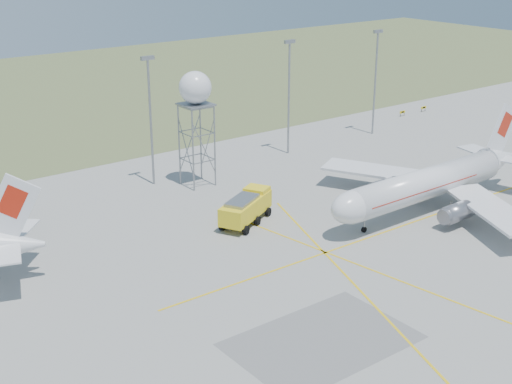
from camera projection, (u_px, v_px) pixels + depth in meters
grass_strip at (40, 96)px, 175.40m from camera, size 400.00×120.00×0.03m
mast_b at (150, 111)px, 110.31m from camera, size 2.20×0.50×20.50m
mast_c at (289, 88)px, 126.24m from camera, size 2.20×0.50×20.50m
mast_d at (376, 74)px, 138.76m from camera, size 2.20×0.50×20.50m
taxi_sign_near at (402, 112)px, 155.97m from camera, size 1.60×0.17×1.20m
taxi_sign_far at (424, 108)px, 159.95m from camera, size 1.60×0.17×1.20m
airliner_main at (428, 184)px, 102.25m from camera, size 39.63×38.57×13.49m
radar_tower at (196, 122)px, 110.67m from camera, size 5.05×5.05×18.27m
fire_truck at (247, 209)px, 98.81m from camera, size 10.64×7.80×4.09m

